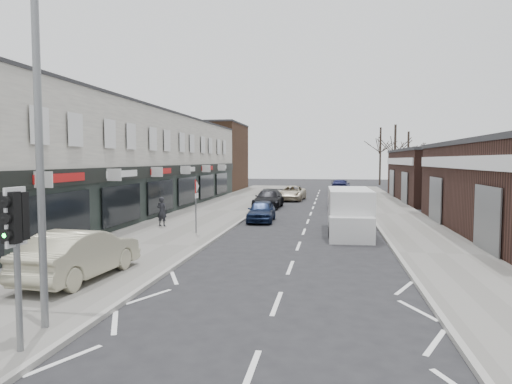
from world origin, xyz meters
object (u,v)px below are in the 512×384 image
at_px(parked_car_right_a, 342,197).
at_px(parked_car_right_c, 340,186).
at_px(pedestrian, 162,211).
at_px(white_van, 350,213).
at_px(parked_car_right_b, 347,194).
at_px(traffic_light, 15,231).
at_px(sedan_on_pavement, 80,254).
at_px(parked_car_left_a, 261,211).
at_px(warning_sign, 196,191).
at_px(street_lamp, 46,117).
at_px(parked_car_left_b, 269,199).
at_px(parked_car_left_c, 292,193).

distance_m(parked_car_right_a, parked_car_right_c, 16.78).
distance_m(pedestrian, parked_car_right_c, 30.91).
relative_size(white_van, parked_car_right_b, 1.22).
relative_size(traffic_light, parked_car_right_b, 0.64).
xyz_separation_m(sedan_on_pavement, parked_car_left_a, (3.37, 14.41, -0.23)).
distance_m(warning_sign, white_van, 7.74).
distance_m(white_van, parked_car_right_a, 12.68).
bearing_deg(traffic_light, warning_sign, 93.10).
xyz_separation_m(traffic_light, parked_car_right_c, (6.81, 45.20, -1.66)).
bearing_deg(pedestrian, parked_car_left_a, -134.74).
distance_m(white_van, pedestrian, 10.02).
distance_m(traffic_light, street_lamp, 2.52).
bearing_deg(parked_car_right_b, warning_sign, 61.67).
relative_size(traffic_light, sedan_on_pavement, 0.68).
distance_m(white_van, parked_car_left_b, 12.93).
bearing_deg(white_van, parked_car_right_b, 86.99).
height_order(parked_car_right_a, parked_car_right_b, parked_car_right_b).
xyz_separation_m(traffic_light, parked_car_right_b, (7.14, 31.39, -1.60)).
height_order(white_van, parked_car_right_b, white_van).
relative_size(street_lamp, parked_car_left_a, 2.12).
distance_m(traffic_light, pedestrian, 16.40).
height_order(pedestrian, parked_car_left_c, pedestrian).
height_order(sedan_on_pavement, pedestrian, pedestrian).
bearing_deg(street_lamp, traffic_light, -84.12).
relative_size(white_van, pedestrian, 3.66).
relative_size(parked_car_left_a, parked_car_left_c, 0.79).
bearing_deg(sedan_on_pavement, traffic_light, 113.02).
distance_m(street_lamp, parked_car_right_a, 28.28).
xyz_separation_m(street_lamp, parked_car_left_c, (2.33, 33.08, -3.95)).
height_order(pedestrian, parked_car_left_b, pedestrian).
bearing_deg(pedestrian, parked_car_left_b, -100.91).
relative_size(street_lamp, warning_sign, 2.96).
height_order(pedestrian, parked_car_right_b, pedestrian).
height_order(sedan_on_pavement, parked_car_right_b, parked_car_right_b).
bearing_deg(parked_car_left_b, traffic_light, -90.23).
height_order(warning_sign, parked_car_left_c, warning_sign).
distance_m(street_lamp, warning_sign, 13.04).
relative_size(traffic_light, pedestrian, 1.94).
bearing_deg(parked_car_right_c, sedan_on_pavement, 81.84).
relative_size(warning_sign, parked_car_left_b, 0.56).
relative_size(warning_sign, parked_car_left_a, 0.72).
height_order(parked_car_left_a, parked_car_right_b, parked_car_right_b).
height_order(warning_sign, parked_car_right_c, warning_sign).
distance_m(pedestrian, parked_car_left_b, 12.15).
xyz_separation_m(pedestrian, parked_car_right_b, (10.45, 15.40, -0.10)).
relative_size(white_van, parked_car_left_c, 1.22).
bearing_deg(white_van, parked_car_left_a, 142.07).
xyz_separation_m(white_van, parked_car_left_a, (-5.07, 3.75, -0.43)).
xyz_separation_m(street_lamp, parked_car_left_a, (1.76, 18.28, -3.98)).
bearing_deg(sedan_on_pavement, white_van, -124.19).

